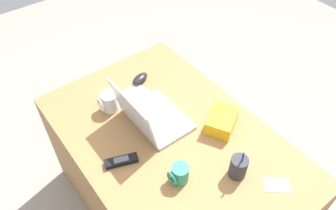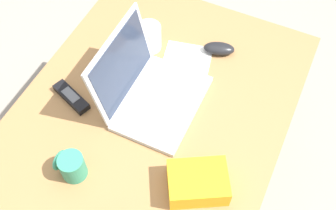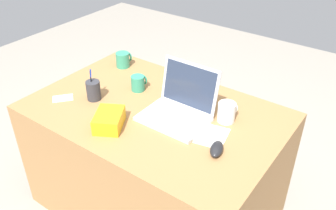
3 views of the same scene
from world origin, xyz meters
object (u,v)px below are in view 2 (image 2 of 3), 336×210
coffee_mug_white (148,37)px  snack_bag (198,182)px  coffee_mug_tall (72,166)px  cordless_phone (71,97)px  laptop (149,90)px  computer_mouse (219,49)px

coffee_mug_white → snack_bag: coffee_mug_white is taller
coffee_mug_tall → cordless_phone: 0.28m
snack_bag → cordless_phone: bearing=77.4°
laptop → computer_mouse: 0.33m
laptop → cordless_phone: (-0.11, 0.24, -0.04)m
cordless_phone → snack_bag: snack_bag is taller
laptop → coffee_mug_white: laptop is taller
cordless_phone → computer_mouse: bearing=-42.6°
cordless_phone → snack_bag: (-0.11, -0.51, 0.03)m
laptop → cordless_phone: bearing=114.9°
coffee_mug_tall → coffee_mug_white: bearing=2.4°
coffee_mug_white → cordless_phone: (-0.33, 0.13, -0.04)m
computer_mouse → coffee_mug_white: coffee_mug_white is taller
laptop → coffee_mug_white: size_ratio=3.28×
computer_mouse → cordless_phone: 0.56m
laptop → coffee_mug_tall: (-0.34, 0.09, -0.01)m
coffee_mug_white → snack_bag: (-0.44, -0.38, -0.01)m
snack_bag → coffee_mug_white: bearing=41.0°
coffee_mug_tall → cordless_phone: (0.23, 0.15, -0.03)m
coffee_mug_tall → snack_bag: size_ratio=0.51×
laptop → computer_mouse: size_ratio=2.95×
snack_bag → coffee_mug_tall: bearing=107.6°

